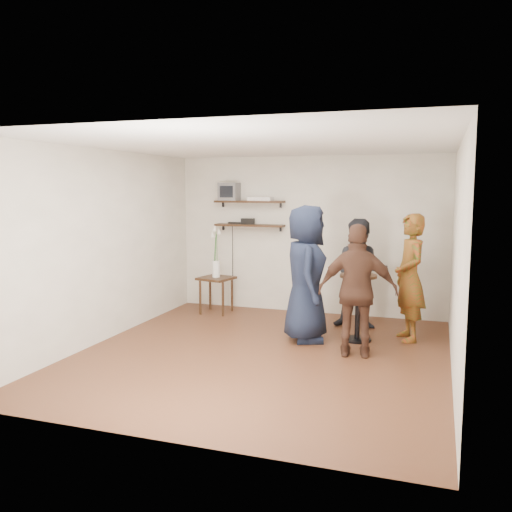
{
  "coord_description": "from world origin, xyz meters",
  "views": [
    {
      "loc": [
        2.05,
        -6.28,
        2.08
      ],
      "look_at": [
        -0.21,
        0.4,
        1.19
      ],
      "focal_mm": 38.0,
      "sensor_mm": 36.0,
      "label": 1
    }
  ],
  "objects_px": {
    "crt_monitor": "(230,192)",
    "person_brown": "(358,291)",
    "radio": "(248,221)",
    "person_dark": "(361,274)",
    "dvd_deck": "(261,199)",
    "person_navy": "(306,274)",
    "person_plaid": "(410,277)",
    "drinks_table": "(358,298)",
    "side_table": "(216,283)"
  },
  "relations": [
    {
      "from": "person_navy",
      "to": "dvd_deck",
      "type": "bearing_deg",
      "value": 19.62
    },
    {
      "from": "person_plaid",
      "to": "person_navy",
      "type": "xyz_separation_m",
      "value": [
        -1.34,
        -0.47,
        0.06
      ]
    },
    {
      "from": "drinks_table",
      "to": "person_dark",
      "type": "bearing_deg",
      "value": 95.06
    },
    {
      "from": "person_plaid",
      "to": "person_navy",
      "type": "distance_m",
      "value": 1.42
    },
    {
      "from": "dvd_deck",
      "to": "crt_monitor",
      "type": "bearing_deg",
      "value": 180.0
    },
    {
      "from": "side_table",
      "to": "person_plaid",
      "type": "height_order",
      "value": "person_plaid"
    },
    {
      "from": "radio",
      "to": "person_dark",
      "type": "distance_m",
      "value": 2.23
    },
    {
      "from": "crt_monitor",
      "to": "person_dark",
      "type": "bearing_deg",
      "value": -15.63
    },
    {
      "from": "person_plaid",
      "to": "drinks_table",
      "type": "bearing_deg",
      "value": -90.0
    },
    {
      "from": "crt_monitor",
      "to": "person_dark",
      "type": "relative_size",
      "value": 0.2
    },
    {
      "from": "drinks_table",
      "to": "person_plaid",
      "type": "distance_m",
      "value": 0.76
    },
    {
      "from": "person_plaid",
      "to": "person_navy",
      "type": "height_order",
      "value": "person_navy"
    },
    {
      "from": "radio",
      "to": "person_dark",
      "type": "bearing_deg",
      "value": -18.03
    },
    {
      "from": "person_brown",
      "to": "person_plaid",
      "type": "bearing_deg",
      "value": -127.9
    },
    {
      "from": "radio",
      "to": "side_table",
      "type": "bearing_deg",
      "value": -132.78
    },
    {
      "from": "radio",
      "to": "person_brown",
      "type": "bearing_deg",
      "value": -43.6
    },
    {
      "from": "dvd_deck",
      "to": "person_brown",
      "type": "relative_size",
      "value": 0.24
    },
    {
      "from": "side_table",
      "to": "person_dark",
      "type": "bearing_deg",
      "value": -5.1
    },
    {
      "from": "dvd_deck",
      "to": "person_brown",
      "type": "distance_m",
      "value": 3.02
    },
    {
      "from": "dvd_deck",
      "to": "person_navy",
      "type": "distance_m",
      "value": 2.18
    },
    {
      "from": "person_dark",
      "to": "person_navy",
      "type": "relative_size",
      "value": 0.88
    },
    {
      "from": "dvd_deck",
      "to": "person_plaid",
      "type": "height_order",
      "value": "dvd_deck"
    },
    {
      "from": "drinks_table",
      "to": "person_dark",
      "type": "xyz_separation_m",
      "value": [
        -0.06,
        0.71,
        0.23
      ]
    },
    {
      "from": "person_brown",
      "to": "crt_monitor",
      "type": "bearing_deg",
      "value": -47.13
    },
    {
      "from": "crt_monitor",
      "to": "person_navy",
      "type": "distance_m",
      "value": 2.57
    },
    {
      "from": "person_dark",
      "to": "drinks_table",
      "type": "bearing_deg",
      "value": -90.0
    },
    {
      "from": "radio",
      "to": "person_dark",
      "type": "relative_size",
      "value": 0.13
    },
    {
      "from": "crt_monitor",
      "to": "person_plaid",
      "type": "xyz_separation_m",
      "value": [
        3.06,
        -1.1,
        -1.15
      ]
    },
    {
      "from": "radio",
      "to": "person_navy",
      "type": "distance_m",
      "value": 2.18
    },
    {
      "from": "person_dark",
      "to": "person_navy",
      "type": "height_order",
      "value": "person_navy"
    },
    {
      "from": "side_table",
      "to": "person_navy",
      "type": "distance_m",
      "value": 2.17
    },
    {
      "from": "side_table",
      "to": "drinks_table",
      "type": "xyz_separation_m",
      "value": [
        2.48,
        -0.92,
        0.08
      ]
    },
    {
      "from": "crt_monitor",
      "to": "person_plaid",
      "type": "relative_size",
      "value": 0.18
    },
    {
      "from": "person_navy",
      "to": "radio",
      "type": "bearing_deg",
      "value": 24.7
    },
    {
      "from": "crt_monitor",
      "to": "drinks_table",
      "type": "distance_m",
      "value": 3.11
    },
    {
      "from": "dvd_deck",
      "to": "person_navy",
      "type": "xyz_separation_m",
      "value": [
        1.16,
        -1.57,
        -0.97
      ]
    },
    {
      "from": "person_dark",
      "to": "person_navy",
      "type": "bearing_deg",
      "value": -129.04
    },
    {
      "from": "side_table",
      "to": "drinks_table",
      "type": "height_order",
      "value": "drinks_table"
    },
    {
      "from": "crt_monitor",
      "to": "person_brown",
      "type": "distance_m",
      "value": 3.45
    },
    {
      "from": "side_table",
      "to": "person_brown",
      "type": "bearing_deg",
      "value": -32.27
    },
    {
      "from": "crt_monitor",
      "to": "radio",
      "type": "relative_size",
      "value": 1.45
    },
    {
      "from": "person_plaid",
      "to": "crt_monitor",
      "type": "bearing_deg",
      "value": -131.48
    },
    {
      "from": "person_navy",
      "to": "drinks_table",
      "type": "bearing_deg",
      "value": -90.0
    },
    {
      "from": "person_navy",
      "to": "crt_monitor",
      "type": "bearing_deg",
      "value": 30.75
    },
    {
      "from": "drinks_table",
      "to": "person_navy",
      "type": "height_order",
      "value": "person_navy"
    },
    {
      "from": "person_brown",
      "to": "drinks_table",
      "type": "bearing_deg",
      "value": -90.0
    },
    {
      "from": "person_dark",
      "to": "person_brown",
      "type": "height_order",
      "value": "person_brown"
    },
    {
      "from": "person_navy",
      "to": "person_dark",
      "type": "bearing_deg",
      "value": -50.96
    },
    {
      "from": "crt_monitor",
      "to": "dvd_deck",
      "type": "height_order",
      "value": "crt_monitor"
    },
    {
      "from": "crt_monitor",
      "to": "person_dark",
      "type": "xyz_separation_m",
      "value": [
        2.34,
        -0.65,
        -1.2
      ]
    }
  ]
}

